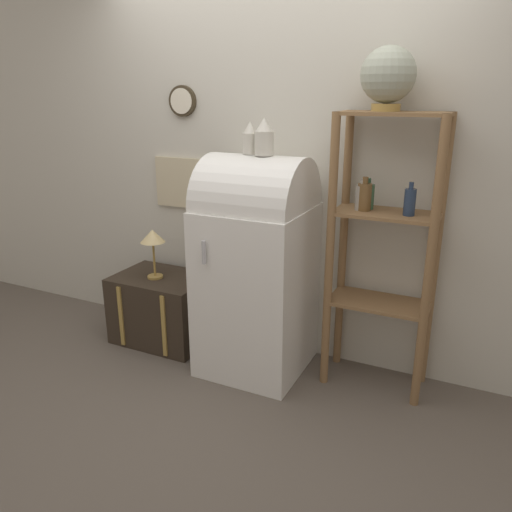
{
  "coord_description": "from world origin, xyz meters",
  "views": [
    {
      "loc": [
        1.29,
        -2.46,
        1.75
      ],
      "look_at": [
        -0.0,
        0.23,
        0.77
      ],
      "focal_mm": 35.0,
      "sensor_mm": 36.0,
      "label": 1
    }
  ],
  "objects_px": {
    "refrigerator": "(256,262)",
    "vase_left": "(250,139)",
    "desk_lamp": "(153,239)",
    "globe": "(388,76)",
    "vase_center": "(264,138)",
    "suitcase_trunk": "(163,308)"
  },
  "relations": [
    {
      "from": "refrigerator",
      "to": "vase_left",
      "type": "relative_size",
      "value": 7.45
    },
    {
      "from": "vase_left",
      "to": "desk_lamp",
      "type": "bearing_deg",
      "value": -179.25
    },
    {
      "from": "refrigerator",
      "to": "globe",
      "type": "bearing_deg",
      "value": 10.99
    },
    {
      "from": "refrigerator",
      "to": "vase_center",
      "type": "distance_m",
      "value": 0.77
    },
    {
      "from": "globe",
      "to": "refrigerator",
      "type": "bearing_deg",
      "value": -169.01
    },
    {
      "from": "desk_lamp",
      "to": "vase_center",
      "type": "bearing_deg",
      "value": -0.94
    },
    {
      "from": "refrigerator",
      "to": "vase_left",
      "type": "bearing_deg",
      "value": 168.09
    },
    {
      "from": "suitcase_trunk",
      "to": "globe",
      "type": "xyz_separation_m",
      "value": [
        1.49,
        0.1,
        1.59
      ]
    },
    {
      "from": "vase_left",
      "to": "globe",
      "type": "bearing_deg",
      "value": 9.57
    },
    {
      "from": "refrigerator",
      "to": "desk_lamp",
      "type": "relative_size",
      "value": 3.96
    },
    {
      "from": "suitcase_trunk",
      "to": "desk_lamp",
      "type": "xyz_separation_m",
      "value": [
        -0.02,
        -0.04,
        0.53
      ]
    },
    {
      "from": "suitcase_trunk",
      "to": "desk_lamp",
      "type": "relative_size",
      "value": 1.88
    },
    {
      "from": "vase_left",
      "to": "suitcase_trunk",
      "type": "bearing_deg",
      "value": 177.78
    },
    {
      "from": "refrigerator",
      "to": "vase_center",
      "type": "bearing_deg",
      "value": -14.1
    },
    {
      "from": "vase_left",
      "to": "desk_lamp",
      "type": "xyz_separation_m",
      "value": [
        -0.75,
        -0.01,
        -0.71
      ]
    },
    {
      "from": "refrigerator",
      "to": "desk_lamp",
      "type": "height_order",
      "value": "refrigerator"
    },
    {
      "from": "suitcase_trunk",
      "to": "desk_lamp",
      "type": "bearing_deg",
      "value": -120.39
    },
    {
      "from": "vase_left",
      "to": "desk_lamp",
      "type": "relative_size",
      "value": 0.53
    },
    {
      "from": "vase_center",
      "to": "desk_lamp",
      "type": "distance_m",
      "value": 1.12
    },
    {
      "from": "vase_center",
      "to": "desk_lamp",
      "type": "relative_size",
      "value": 0.6
    },
    {
      "from": "vase_left",
      "to": "vase_center",
      "type": "height_order",
      "value": "vase_center"
    },
    {
      "from": "suitcase_trunk",
      "to": "refrigerator",
      "type": "bearing_deg",
      "value": -2.82
    }
  ]
}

